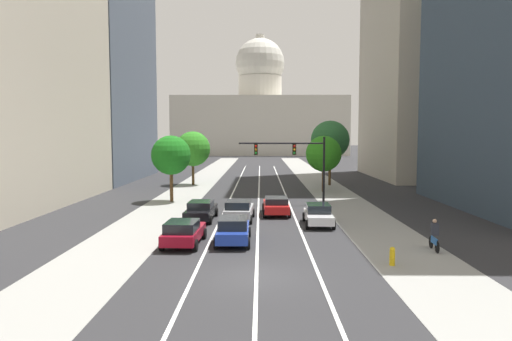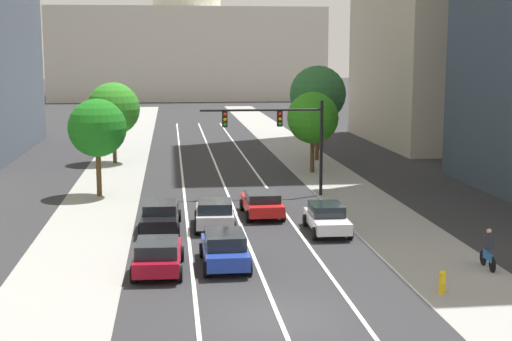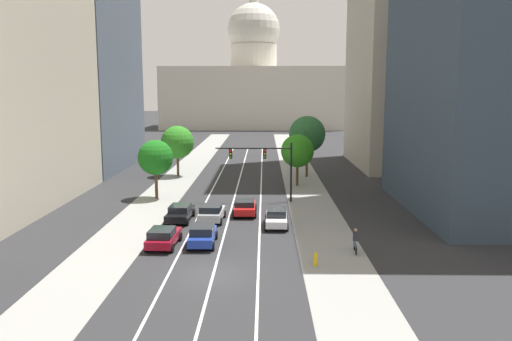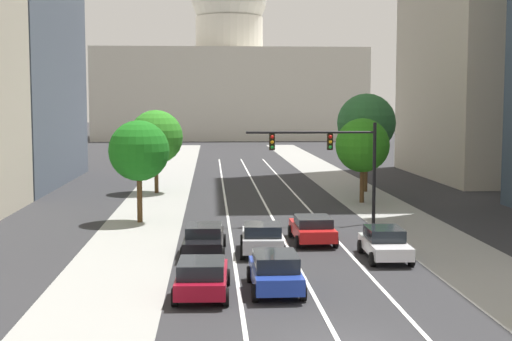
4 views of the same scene
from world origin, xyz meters
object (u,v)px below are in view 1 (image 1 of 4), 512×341
(car_silver, at_px, (239,210))
(car_blue, at_px, (233,230))
(car_red, at_px, (276,205))
(car_white, at_px, (318,214))
(street_tree_near_right, at_px, (330,140))
(street_tree_mid_left, at_px, (171,155))
(street_tree_far_right, at_px, (324,154))
(capitol_building, at_px, (260,117))
(street_tree_near_left, at_px, (193,149))
(cyclist, at_px, (434,235))
(car_crimson, at_px, (184,232))
(traffic_signal_mast, at_px, (296,156))
(fire_hydrant, at_px, (392,256))
(car_black, at_px, (201,210))

(car_silver, bearing_deg, car_blue, -177.43)
(car_red, relative_size, car_white, 1.05)
(street_tree_near_right, bearing_deg, street_tree_mid_left, -140.48)
(car_blue, distance_m, street_tree_far_right, 25.46)
(capitol_building, distance_m, street_tree_near_left, 88.04)
(cyclist, relative_size, street_tree_far_right, 0.28)
(car_crimson, bearing_deg, street_tree_near_right, -20.44)
(capitol_building, relative_size, street_tree_far_right, 8.52)
(car_crimson, bearing_deg, street_tree_mid_left, 15.42)
(street_tree_mid_left, bearing_deg, traffic_signal_mast, -6.85)
(fire_hydrant, bearing_deg, car_red, 110.07)
(car_white, relative_size, street_tree_far_right, 0.69)
(fire_hydrant, relative_size, cyclist, 0.53)
(car_silver, bearing_deg, cyclist, -125.43)
(car_crimson, distance_m, cyclist, 13.68)
(street_tree_near_left, bearing_deg, car_silver, -73.98)
(street_tree_far_right, bearing_deg, street_tree_mid_left, -153.47)
(car_silver, xyz_separation_m, fire_hydrant, (7.83, -11.27, -0.32))
(car_silver, height_order, street_tree_near_right, street_tree_near_right)
(car_crimson, relative_size, car_blue, 1.02)
(street_tree_far_right, distance_m, street_tree_mid_left, 16.87)
(car_blue, bearing_deg, street_tree_far_right, -20.00)
(car_white, bearing_deg, capitol_building, 3.38)
(car_red, bearing_deg, capitol_building, -0.04)
(capitol_building, bearing_deg, car_white, -87.89)
(traffic_signal_mast, xyz_separation_m, street_tree_mid_left, (-11.41, 1.37, 0.02))
(car_white, relative_size, street_tree_near_right, 0.53)
(street_tree_near_left, bearing_deg, car_red, -65.54)
(car_crimson, height_order, street_tree_near_left, street_tree_near_left)
(fire_hydrant, xyz_separation_m, cyclist, (3.04, 2.80, 0.39))
(car_crimson, distance_m, car_black, 7.56)
(car_red, bearing_deg, car_black, 112.37)
(car_silver, height_order, cyclist, cyclist)
(car_crimson, relative_size, car_black, 0.90)
(car_blue, xyz_separation_m, car_red, (2.76, 9.40, -0.05))
(car_blue, height_order, car_white, car_blue)
(car_red, bearing_deg, traffic_signal_mast, -20.24)
(car_black, height_order, car_white, car_white)
(car_crimson, bearing_deg, car_blue, -76.99)
(car_white, bearing_deg, traffic_signal_mast, 6.16)
(capitol_building, relative_size, fire_hydrant, 56.81)
(car_red, height_order, fire_hydrant, car_red)
(car_black, bearing_deg, capitol_building, -0.10)
(street_tree_near_left, bearing_deg, street_tree_far_right, -23.27)
(cyclist, height_order, street_tree_mid_left, street_tree_mid_left)
(car_crimson, relative_size, street_tree_near_right, 0.55)
(car_white, distance_m, fire_hydrant, 10.04)
(car_crimson, xyz_separation_m, cyclist, (13.63, -1.12, 0.10))
(street_tree_near_right, bearing_deg, capitol_building, 95.63)
(capitol_building, bearing_deg, cyclist, -85.46)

